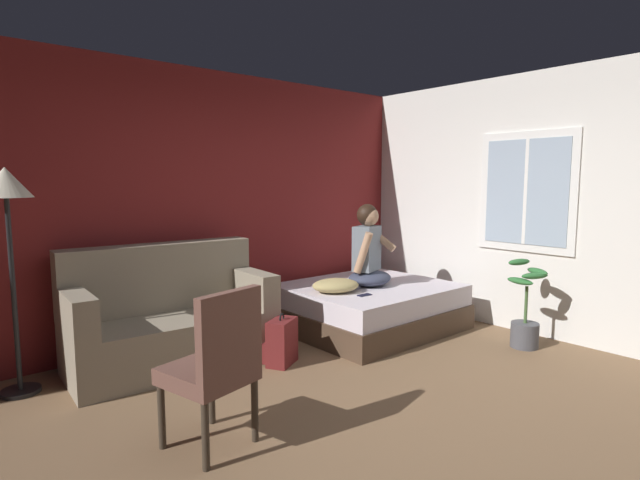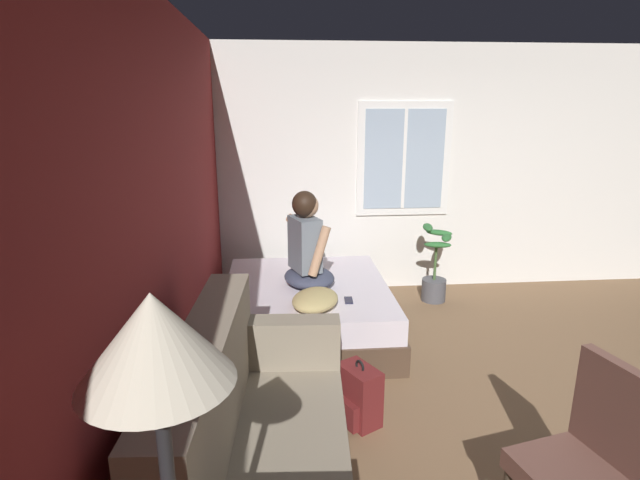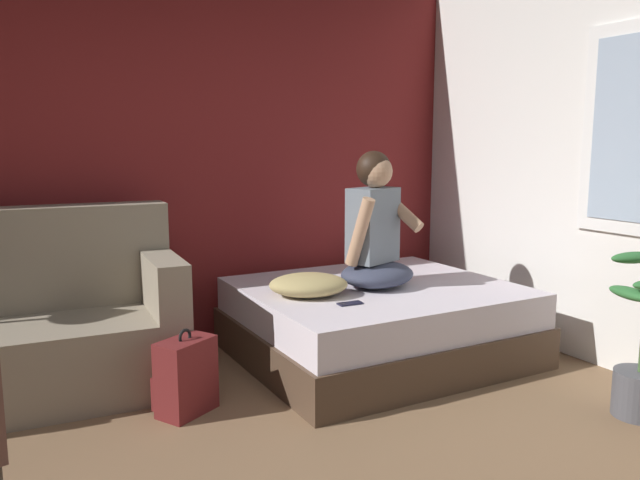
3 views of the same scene
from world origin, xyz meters
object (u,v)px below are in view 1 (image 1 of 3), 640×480
at_px(floor_lamp, 7,205).
at_px(potted_plant, 525,317).
at_px(couch, 170,319).
at_px(backpack, 281,343).
at_px(side_chair, 215,363).
at_px(cell_phone, 365,295).
at_px(throw_pillow, 336,285).
at_px(person_seated, 368,252).
at_px(bed, 369,307).

distance_m(floor_lamp, potted_plant, 4.52).
distance_m(couch, backpack, 1.00).
bearing_deg(side_chair, couch, 75.90).
relative_size(side_chair, cell_phone, 6.81).
bearing_deg(side_chair, throw_pillow, 29.39).
height_order(side_chair, cell_phone, side_chair).
height_order(couch, potted_plant, couch).
bearing_deg(potted_plant, floor_lamp, 153.47).
bearing_deg(throw_pillow, floor_lamp, 168.19).
distance_m(person_seated, potted_plant, 1.67).
bearing_deg(throw_pillow, backpack, -165.30).
bearing_deg(backpack, couch, 138.06).
relative_size(bed, side_chair, 1.77).
xyz_separation_m(couch, side_chair, (-0.39, -1.53, 0.14)).
bearing_deg(person_seated, throw_pillow, -176.33).
bearing_deg(couch, backpack, -41.94).
xyz_separation_m(bed, person_seated, (-0.02, -0.01, 0.60)).
bearing_deg(backpack, cell_phone, -4.14).
height_order(bed, potted_plant, potted_plant).
relative_size(backpack, floor_lamp, 0.27).
relative_size(throw_pillow, cell_phone, 3.33).
relative_size(bed, throw_pillow, 3.61).
distance_m(side_chair, person_seated, 2.73).
distance_m(couch, person_seated, 2.16).
xyz_separation_m(side_chair, floor_lamp, (-0.75, 1.67, 0.90)).
relative_size(cell_phone, potted_plant, 0.17).
bearing_deg(cell_phone, backpack, 89.25).
bearing_deg(side_chair, cell_phone, 21.32).
xyz_separation_m(bed, side_chair, (-2.49, -1.14, 0.30)).
distance_m(cell_phone, floor_lamp, 3.10).
relative_size(throw_pillow, potted_plant, 0.56).
distance_m(bed, throw_pillow, 0.62).
xyz_separation_m(couch, person_seated, (2.08, -0.40, 0.44)).
xyz_separation_m(backpack, floor_lamp, (-1.86, 0.79, 1.24)).
bearing_deg(bed, backpack, -169.26).
distance_m(side_chair, throw_pillow, 2.25).
xyz_separation_m(couch, potted_plant, (2.78, -1.82, -0.09)).
distance_m(couch, side_chair, 1.59).
height_order(side_chair, person_seated, person_seated).
bearing_deg(person_seated, bed, 14.86).
relative_size(side_chair, potted_plant, 1.15).
bearing_deg(bed, cell_phone, -141.02).
distance_m(throw_pillow, cell_phone, 0.32).
bearing_deg(cell_phone, floor_lamp, 76.52).
relative_size(side_chair, floor_lamp, 0.58).
height_order(bed, side_chair, side_chair).
height_order(bed, floor_lamp, floor_lamp).
bearing_deg(potted_plant, cell_phone, 134.75).
height_order(person_seated, floor_lamp, floor_lamp).
height_order(bed, throw_pillow, throw_pillow).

